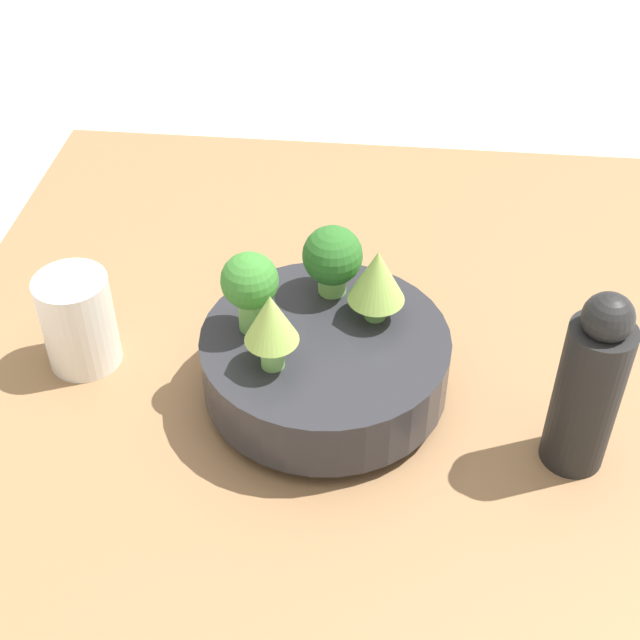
# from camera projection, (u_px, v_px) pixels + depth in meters

# --- Properties ---
(ground_plane) EXTENTS (6.00, 6.00, 0.00)m
(ground_plane) POSITION_uv_depth(u_px,v_px,m) (329.00, 401.00, 0.91)
(ground_plane) COLOR silver
(table) EXTENTS (0.87, 0.80, 0.05)m
(table) POSITION_uv_depth(u_px,v_px,m) (329.00, 384.00, 0.89)
(table) COLOR olive
(table) RESTS_ON ground_plane
(bowl) EXTENTS (0.23, 0.23, 0.07)m
(bowl) POSITION_uv_depth(u_px,v_px,m) (320.00, 362.00, 0.82)
(bowl) COLOR #28282D
(bowl) RESTS_ON table
(broccoli_floret_front) EXTENTS (0.05, 0.05, 0.08)m
(broccoli_floret_front) POSITION_uv_depth(u_px,v_px,m) (250.00, 285.00, 0.78)
(broccoli_floret_front) COLOR #6BA34C
(broccoli_floret_front) RESTS_ON bowl
(broccoli_floret_left) EXTENTS (0.06, 0.06, 0.07)m
(broccoli_floret_left) POSITION_uv_depth(u_px,v_px,m) (330.00, 257.00, 0.82)
(broccoli_floret_left) COLOR #7AB256
(broccoli_floret_left) RESTS_ON bowl
(romanesco_piece_near) EXTENTS (0.05, 0.05, 0.08)m
(romanesco_piece_near) POSITION_uv_depth(u_px,v_px,m) (271.00, 322.00, 0.74)
(romanesco_piece_near) COLOR #7AB256
(romanesco_piece_near) RESTS_ON bowl
(romanesco_piece_far) EXTENTS (0.05, 0.05, 0.07)m
(romanesco_piece_far) POSITION_uv_depth(u_px,v_px,m) (377.00, 278.00, 0.79)
(romanesco_piece_far) COLOR #609347
(romanesco_piece_far) RESTS_ON bowl
(cup) EXTENTS (0.07, 0.07, 0.10)m
(cup) POSITION_uv_depth(u_px,v_px,m) (78.00, 321.00, 0.85)
(cup) COLOR silver
(cup) RESTS_ON table
(pepper_mill) EXTENTS (0.05, 0.05, 0.18)m
(pepper_mill) POSITION_uv_depth(u_px,v_px,m) (589.00, 387.00, 0.73)
(pepper_mill) COLOR black
(pepper_mill) RESTS_ON table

